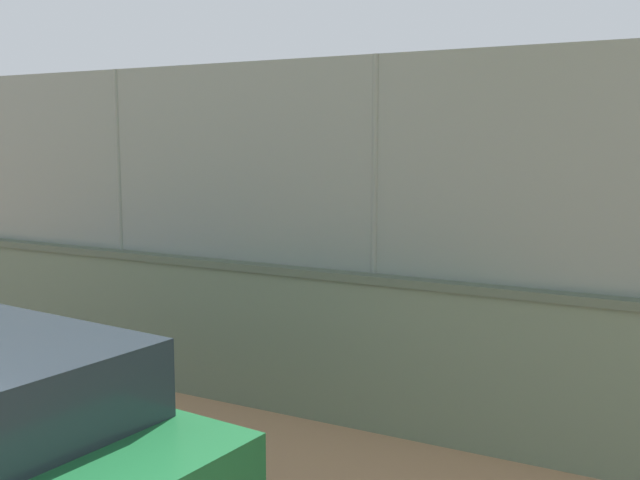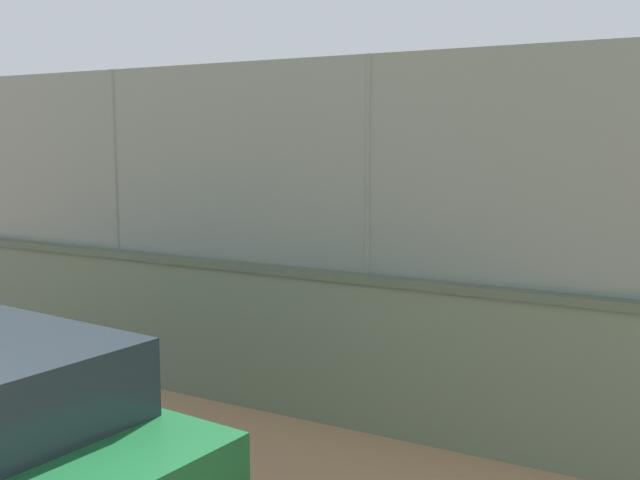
{
  "view_description": "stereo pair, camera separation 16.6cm",
  "coord_description": "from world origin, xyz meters",
  "px_view_note": "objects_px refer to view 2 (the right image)",
  "views": [
    {
      "loc": [
        -7.19,
        18.19,
        2.94
      ],
      "look_at": [
        -1.48,
        6.73,
        1.21
      ],
      "focal_mm": 42.09,
      "sensor_mm": 36.0,
      "label": 1
    },
    {
      "loc": [
        -7.34,
        18.11,
        2.94
      ],
      "look_at": [
        -1.48,
        6.73,
        1.21
      ],
      "focal_mm": 42.09,
      "sensor_mm": 36.0,
      "label": 2
    }
  ],
  "objects_px": {
    "player_crossing_court": "(405,224)",
    "courtside_bench": "(601,378)",
    "sports_ball": "(106,291)",
    "player_baseline_waiting": "(541,249)",
    "player_near_wall_returning": "(167,232)"
  },
  "relations": [
    {
      "from": "player_crossing_court",
      "to": "courtside_bench",
      "type": "xyz_separation_m",
      "value": [
        -5.47,
        8.66,
        -0.46
      ]
    },
    {
      "from": "player_crossing_court",
      "to": "sports_ball",
      "type": "bearing_deg",
      "value": 59.41
    },
    {
      "from": "player_baseline_waiting",
      "to": "courtside_bench",
      "type": "bearing_deg",
      "value": 106.83
    },
    {
      "from": "player_near_wall_returning",
      "to": "player_crossing_court",
      "type": "xyz_separation_m",
      "value": [
        -3.87,
        -4.08,
        -0.05
      ]
    },
    {
      "from": "player_baseline_waiting",
      "to": "sports_ball",
      "type": "xyz_separation_m",
      "value": [
        7.36,
        3.36,
        -0.87
      ]
    },
    {
      "from": "player_near_wall_returning",
      "to": "player_crossing_court",
      "type": "bearing_deg",
      "value": -133.43
    },
    {
      "from": "player_near_wall_returning",
      "to": "player_crossing_court",
      "type": "height_order",
      "value": "player_near_wall_returning"
    },
    {
      "from": "player_near_wall_returning",
      "to": "player_crossing_court",
      "type": "distance_m",
      "value": 5.62
    },
    {
      "from": "player_near_wall_returning",
      "to": "courtside_bench",
      "type": "bearing_deg",
      "value": 153.91
    },
    {
      "from": "player_baseline_waiting",
      "to": "courtside_bench",
      "type": "xyz_separation_m",
      "value": [
        -1.77,
        5.84,
        -0.48
      ]
    },
    {
      "from": "courtside_bench",
      "to": "sports_ball",
      "type": "bearing_deg",
      "value": -15.14
    },
    {
      "from": "sports_ball",
      "to": "courtside_bench",
      "type": "bearing_deg",
      "value": 164.86
    },
    {
      "from": "player_near_wall_returning",
      "to": "courtside_bench",
      "type": "distance_m",
      "value": 10.41
    },
    {
      "from": "player_near_wall_returning",
      "to": "sports_ball",
      "type": "relative_size",
      "value": 11.2
    },
    {
      "from": "player_crossing_court",
      "to": "courtside_bench",
      "type": "height_order",
      "value": "player_crossing_court"
    }
  ]
}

